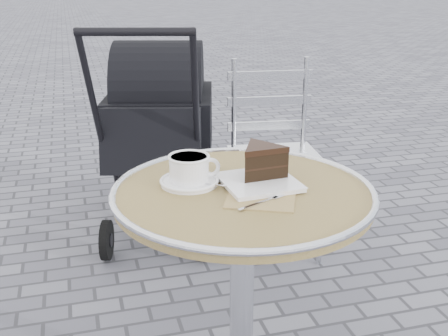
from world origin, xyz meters
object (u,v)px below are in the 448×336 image
object	(u,v)px
cafe_table	(242,244)
baby_stroller	(159,135)
cappuccino_set	(190,171)
bistro_chair	(273,134)
cake_plate_set	(261,166)

from	to	relation	value
cafe_table	baby_stroller	size ratio (longest dim) A/B	0.65
cappuccino_set	baby_stroller	world-z (taller)	baby_stroller
bistro_chair	baby_stroller	bearing A→B (deg)	151.89
bistro_chair	cappuccino_set	bearing A→B (deg)	-115.27
cake_plate_set	baby_stroller	xyz separation A→B (m)	(-0.08, 1.34, -0.29)
cappuccino_set	bistro_chair	distance (m)	1.15
cafe_table	baby_stroller	bearing A→B (deg)	90.71
cappuccino_set	cake_plate_set	world-z (taller)	cake_plate_set
cafe_table	cappuccino_set	world-z (taller)	cappuccino_set
cappuccino_set	baby_stroller	bearing A→B (deg)	90.16
cappuccino_set	cafe_table	bearing A→B (deg)	-26.90
cappuccino_set	bistro_chair	xyz separation A→B (m)	(0.60, 0.96, -0.21)
cake_plate_set	bistro_chair	world-z (taller)	bistro_chair
cappuccino_set	bistro_chair	world-z (taller)	bistro_chair
cake_plate_set	baby_stroller	size ratio (longest dim) A/B	0.29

